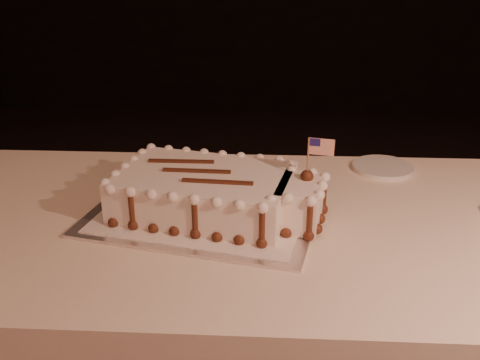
{
  "coord_description": "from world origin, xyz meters",
  "views": [
    {
      "loc": [
        -0.08,
        -0.47,
        1.31
      ],
      "look_at": [
        -0.14,
        0.62,
        0.84
      ],
      "focal_mm": 40.0,
      "sensor_mm": 36.0,
      "label": 1
    }
  ],
  "objects_px": {
    "banquet_table": "(293,350)",
    "cake_board": "(205,212)",
    "sheet_cake": "(216,193)",
    "side_plate": "(383,168)"
  },
  "relations": [
    {
      "from": "side_plate",
      "to": "sheet_cake",
      "type": "bearing_deg",
      "value": -146.07
    },
    {
      "from": "sheet_cake",
      "to": "banquet_table",
      "type": "bearing_deg",
      "value": -3.97
    },
    {
      "from": "cake_board",
      "to": "sheet_cake",
      "type": "distance_m",
      "value": 0.06
    },
    {
      "from": "banquet_table",
      "to": "cake_board",
      "type": "height_order",
      "value": "cake_board"
    },
    {
      "from": "cake_board",
      "to": "sheet_cake",
      "type": "bearing_deg",
      "value": 0.14
    },
    {
      "from": "banquet_table",
      "to": "side_plate",
      "type": "xyz_separation_m",
      "value": [
        0.24,
        0.3,
        0.38
      ]
    },
    {
      "from": "sheet_cake",
      "to": "side_plate",
      "type": "relative_size",
      "value": 3.03
    },
    {
      "from": "sheet_cake",
      "to": "side_plate",
      "type": "bearing_deg",
      "value": 33.93
    },
    {
      "from": "sheet_cake",
      "to": "side_plate",
      "type": "xyz_separation_m",
      "value": [
        0.43,
        0.29,
        -0.05
      ]
    },
    {
      "from": "banquet_table",
      "to": "side_plate",
      "type": "height_order",
      "value": "side_plate"
    }
  ]
}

